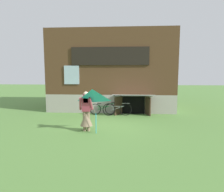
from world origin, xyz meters
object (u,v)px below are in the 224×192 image
(person, at_px, (86,115))
(bicycle_silver, at_px, (117,109))
(kite, at_px, (92,101))
(bicycle_green, at_px, (103,109))

(person, height_order, bicycle_silver, person)
(person, bearing_deg, kite, -75.39)
(person, xyz_separation_m, bicycle_silver, (1.16, 3.09, -0.34))
(bicycle_silver, bearing_deg, person, -117.18)
(person, xyz_separation_m, kite, (0.37, -0.60, 0.66))
(bicycle_silver, relative_size, bicycle_green, 1.09)
(bicycle_green, bearing_deg, person, -103.01)
(bicycle_silver, height_order, bicycle_green, bicycle_silver)
(person, distance_m, bicycle_green, 3.31)
(bicycle_green, bearing_deg, kite, -96.74)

